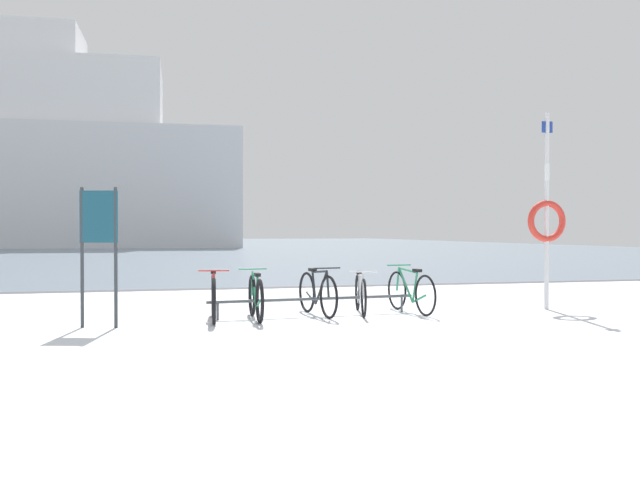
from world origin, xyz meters
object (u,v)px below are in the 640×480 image
bicycle_1 (256,297)px  info_sign (99,232)px  bicycle_3 (361,294)px  rescue_post (547,216)px  bicycle_0 (214,297)px  bicycle_2 (317,293)px  bicycle_4 (410,291)px

bicycle_1 → info_sign: bearing=-171.4°
bicycle_3 → rescue_post: (3.42, -0.18, 1.32)m
bicycle_3 → rescue_post: size_ratio=0.49×
bicycle_0 → rescue_post: bearing=0.9°
bicycle_0 → bicycle_2: same height
bicycle_1 → info_sign: 2.57m
bicycle_1 → bicycle_2: (1.07, 0.25, 0.01)m
bicycle_2 → bicycle_4: (1.64, -0.01, -0.00)m
bicycle_2 → rescue_post: (4.18, -0.12, 1.29)m
bicycle_0 → bicycle_1: 0.66m
bicycle_4 → bicycle_2: bearing=179.7°
info_sign → bicycle_4: bearing=6.7°
bicycle_0 → bicycle_1: bicycle_0 is taller
bicycle_2 → rescue_post: 4.38m
bicycle_1 → bicycle_4: bearing=5.0°
bicycle_2 → bicycle_4: size_ratio=0.97×
bicycle_2 → bicycle_3: (0.76, 0.05, -0.03)m
bicycle_1 → bicycle_4: (2.70, 0.24, 0.01)m
bicycle_1 → bicycle_3: bicycle_1 is taller
bicycle_2 → info_sign: info_sign is taller
bicycle_1 → bicycle_3: bearing=9.3°
bicycle_1 → rescue_post: bearing=1.3°
bicycle_0 → rescue_post: (5.91, 0.10, 1.30)m
bicycle_4 → rescue_post: (2.55, -0.11, 1.30)m
bicycle_4 → bicycle_0: bearing=-176.5°
bicycle_3 → rescue_post: rescue_post is taller
bicycle_4 → info_sign: 5.17m
bicycle_3 → info_sign: (-4.16, -0.65, 1.04)m
info_sign → rescue_post: (7.58, 0.48, 0.28)m
bicycle_1 → rescue_post: (5.25, 0.12, 1.31)m
bicycle_0 → bicycle_4: size_ratio=0.98×
bicycle_4 → info_sign: size_ratio=0.83×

